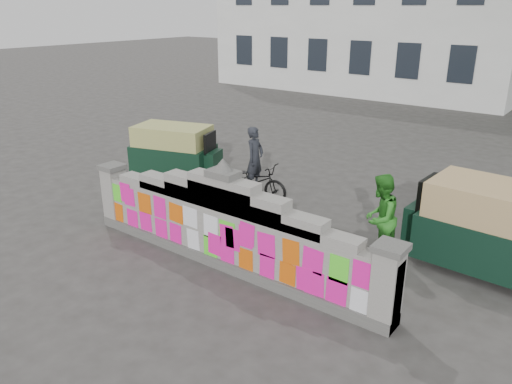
# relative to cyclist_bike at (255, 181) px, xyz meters

# --- Properties ---
(ground) EXTENTS (100.00, 100.00, 0.00)m
(ground) POSITION_rel_cyclist_bike_xyz_m (1.58, -2.97, -0.45)
(ground) COLOR #383533
(ground) RESTS_ON ground
(parapet_wall) EXTENTS (6.48, 0.44, 2.01)m
(parapet_wall) POSITION_rel_cyclist_bike_xyz_m (1.58, -2.97, 0.30)
(parapet_wall) COLOR #4C4C49
(parapet_wall) RESTS_ON ground
(building) EXTENTS (16.00, 10.00, 8.90)m
(building) POSITION_rel_cyclist_bike_xyz_m (-5.42, 19.02, 3.57)
(building) COLOR silver
(building) RESTS_ON ground
(cyclist_bike) EXTENTS (1.76, 0.77, 0.90)m
(cyclist_bike) POSITION_rel_cyclist_bike_xyz_m (0.00, 0.00, 0.00)
(cyclist_bike) COLOR black
(cyclist_bike) RESTS_ON ground
(cyclist_rider) EXTENTS (0.42, 0.59, 1.52)m
(cyclist_rider) POSITION_rel_cyclist_bike_xyz_m (0.00, 0.00, 0.31)
(cyclist_rider) COLOR #22242B
(cyclist_rider) RESTS_ON ground
(pedestrian) EXTENTS (0.64, 0.81, 1.64)m
(pedestrian) POSITION_rel_cyclist_bike_xyz_m (3.65, -1.10, 0.37)
(pedestrian) COLOR #2C8323
(pedestrian) RESTS_ON ground
(rickshaw_left) EXTENTS (2.57, 1.72, 1.38)m
(rickshaw_left) POSITION_rel_cyclist_bike_xyz_m (-2.79, 0.10, 0.27)
(rickshaw_left) COLOR black
(rickshaw_left) RESTS_ON ground
(rickshaw_right) EXTENTS (2.89, 1.45, 1.58)m
(rickshaw_right) POSITION_rel_cyclist_bike_xyz_m (5.36, -0.33, 0.37)
(rickshaw_right) COLOR black
(rickshaw_right) RESTS_ON ground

